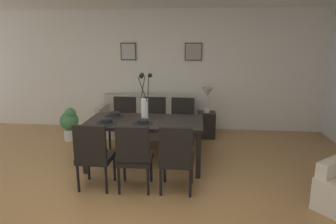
% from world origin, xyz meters
% --- Properties ---
extents(ground_plane, '(9.00, 9.00, 0.00)m').
position_xyz_m(ground_plane, '(0.00, 0.00, 0.00)').
color(ground_plane, '#A87A47').
extents(back_wall_panel, '(9.00, 0.10, 2.60)m').
position_xyz_m(back_wall_panel, '(0.00, 3.25, 1.30)').
color(back_wall_panel, silver).
rests_on(back_wall_panel, ground).
extents(dining_table, '(1.80, 0.92, 0.74)m').
position_xyz_m(dining_table, '(0.10, 1.09, 0.66)').
color(dining_table, black).
rests_on(dining_table, ground).
extents(dining_chair_near_left, '(0.45, 0.45, 0.92)m').
position_xyz_m(dining_chair_near_left, '(-0.44, 0.23, 0.51)').
color(dining_chair_near_left, black).
rests_on(dining_chair_near_left, ground).
extents(dining_chair_near_right, '(0.46, 0.46, 0.92)m').
position_xyz_m(dining_chair_near_right, '(-0.46, 1.94, 0.51)').
color(dining_chair_near_right, black).
rests_on(dining_chair_near_right, ground).
extents(dining_chair_far_left, '(0.46, 0.46, 0.92)m').
position_xyz_m(dining_chair_far_left, '(0.10, 0.22, 0.51)').
color(dining_chair_far_left, black).
rests_on(dining_chair_far_left, ground).
extents(dining_chair_far_right, '(0.45, 0.45, 0.92)m').
position_xyz_m(dining_chair_far_right, '(0.11, 1.97, 0.51)').
color(dining_chair_far_right, black).
rests_on(dining_chair_far_right, ground).
extents(dining_chair_mid_left, '(0.45, 0.45, 0.92)m').
position_xyz_m(dining_chair_mid_left, '(0.65, 0.24, 0.51)').
color(dining_chair_mid_left, black).
rests_on(dining_chair_mid_left, ground).
extents(dining_chair_mid_right, '(0.46, 0.46, 0.92)m').
position_xyz_m(dining_chair_mid_right, '(0.64, 1.95, 0.51)').
color(dining_chair_mid_right, black).
rests_on(dining_chair_mid_right, ground).
extents(centerpiece_vase, '(0.21, 0.23, 0.73)m').
position_xyz_m(centerpiece_vase, '(0.10, 1.09, 1.02)').
color(centerpiece_vase, white).
rests_on(centerpiece_vase, dining_table).
extents(placemat_near_left, '(0.32, 0.32, 0.01)m').
position_xyz_m(placemat_near_left, '(-0.44, 0.88, 0.74)').
color(placemat_near_left, black).
rests_on(placemat_near_left, dining_table).
extents(bowl_near_left, '(0.17, 0.17, 0.07)m').
position_xyz_m(bowl_near_left, '(-0.44, 0.88, 0.78)').
color(bowl_near_left, black).
rests_on(bowl_near_left, dining_table).
extents(placemat_near_right, '(0.32, 0.32, 0.01)m').
position_xyz_m(placemat_near_right, '(-0.44, 1.30, 0.74)').
color(placemat_near_right, black).
rests_on(placemat_near_right, dining_table).
extents(bowl_near_right, '(0.17, 0.17, 0.07)m').
position_xyz_m(bowl_near_right, '(-0.44, 1.30, 0.78)').
color(bowl_near_right, black).
rests_on(bowl_near_right, dining_table).
extents(placemat_far_left, '(0.32, 0.32, 0.01)m').
position_xyz_m(placemat_far_left, '(0.10, 0.88, 0.74)').
color(placemat_far_left, black).
rests_on(placemat_far_left, dining_table).
extents(bowl_far_left, '(0.17, 0.17, 0.07)m').
position_xyz_m(bowl_far_left, '(0.10, 0.88, 0.78)').
color(bowl_far_left, black).
rests_on(bowl_far_left, dining_table).
extents(sofa, '(1.96, 0.84, 0.80)m').
position_xyz_m(sofa, '(-0.14, 2.70, 0.28)').
color(sofa, '#B2A899').
rests_on(sofa, ground).
extents(side_table, '(0.36, 0.36, 0.52)m').
position_xyz_m(side_table, '(1.10, 2.62, 0.26)').
color(side_table, black).
rests_on(side_table, ground).
extents(table_lamp, '(0.22, 0.22, 0.51)m').
position_xyz_m(table_lamp, '(1.10, 2.62, 0.89)').
color(table_lamp, beige).
rests_on(table_lamp, side_table).
extents(framed_picture_left, '(0.34, 0.03, 0.38)m').
position_xyz_m(framed_picture_left, '(-0.61, 3.18, 1.71)').
color(framed_picture_left, '#473828').
extents(framed_picture_center, '(0.37, 0.03, 0.38)m').
position_xyz_m(framed_picture_center, '(0.80, 3.18, 1.71)').
color(framed_picture_center, '#473828').
extents(potted_plant, '(0.36, 0.36, 0.67)m').
position_xyz_m(potted_plant, '(-1.61, 2.16, 0.37)').
color(potted_plant, silver).
rests_on(potted_plant, ground).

